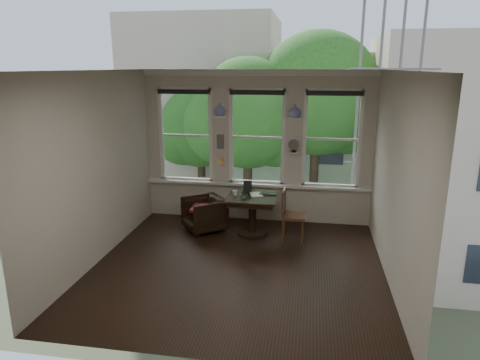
% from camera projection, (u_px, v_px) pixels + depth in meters
% --- Properties ---
extents(ground, '(4.50, 4.50, 0.00)m').
position_uv_depth(ground, '(238.00, 266.00, 6.74)').
color(ground, black).
rests_on(ground, ground).
extents(ceiling, '(4.50, 4.50, 0.00)m').
position_uv_depth(ceiling, '(238.00, 70.00, 5.96)').
color(ceiling, silver).
rests_on(ceiling, ground).
extents(wall_back, '(4.50, 0.00, 4.50)m').
position_uv_depth(wall_back, '(257.00, 147.00, 8.49)').
color(wall_back, beige).
rests_on(wall_back, ground).
extents(wall_front, '(4.50, 0.00, 4.50)m').
position_uv_depth(wall_front, '(199.00, 229.00, 4.20)').
color(wall_front, beige).
rests_on(wall_front, ground).
extents(wall_left, '(0.00, 4.50, 4.50)m').
position_uv_depth(wall_left, '(97.00, 169.00, 6.71)').
color(wall_left, beige).
rests_on(wall_left, ground).
extents(wall_right, '(0.00, 4.50, 4.50)m').
position_uv_depth(wall_right, '(396.00, 181.00, 5.99)').
color(wall_right, beige).
rests_on(wall_right, ground).
extents(window_left, '(1.10, 0.12, 1.90)m').
position_uv_depth(window_left, '(186.00, 135.00, 8.67)').
color(window_left, white).
rests_on(window_left, ground).
extents(window_center, '(1.10, 0.12, 1.90)m').
position_uv_depth(window_center, '(257.00, 137.00, 8.44)').
color(window_center, white).
rests_on(window_center, ground).
extents(window_right, '(1.10, 0.12, 1.90)m').
position_uv_depth(window_right, '(332.00, 139.00, 8.21)').
color(window_right, white).
rests_on(window_right, ground).
extents(shelf_left, '(0.26, 0.16, 0.03)m').
position_uv_depth(shelf_left, '(220.00, 117.00, 8.36)').
color(shelf_left, white).
rests_on(shelf_left, ground).
extents(shelf_right, '(0.26, 0.16, 0.03)m').
position_uv_depth(shelf_right, '(294.00, 118.00, 8.13)').
color(shelf_right, white).
rests_on(shelf_right, ground).
extents(intercom, '(0.14, 0.06, 0.28)m').
position_uv_depth(intercom, '(221.00, 142.00, 8.52)').
color(intercom, '#59544F').
rests_on(intercom, ground).
extents(sticky_notes, '(0.16, 0.01, 0.24)m').
position_uv_depth(sticky_notes, '(221.00, 159.00, 8.61)').
color(sticky_notes, pink).
rests_on(sticky_notes, ground).
extents(desk_fan, '(0.20, 0.20, 0.24)m').
position_uv_depth(desk_fan, '(293.00, 148.00, 8.26)').
color(desk_fan, '#59544F').
rests_on(desk_fan, ground).
extents(vase_left, '(0.24, 0.24, 0.25)m').
position_uv_depth(vase_left, '(220.00, 109.00, 8.32)').
color(vase_left, white).
rests_on(vase_left, shelf_left).
extents(vase_right, '(0.24, 0.24, 0.25)m').
position_uv_depth(vase_right, '(295.00, 111.00, 8.09)').
color(vase_right, white).
rests_on(vase_right, shelf_right).
extents(table, '(0.90, 0.90, 0.75)m').
position_uv_depth(table, '(252.00, 215.00, 7.94)').
color(table, black).
rests_on(table, ground).
extents(armchair_left, '(0.99, 0.99, 0.65)m').
position_uv_depth(armchair_left, '(204.00, 214.00, 8.15)').
color(armchair_left, black).
rests_on(armchair_left, ground).
extents(cushion_red, '(0.45, 0.45, 0.06)m').
position_uv_depth(cushion_red, '(204.00, 208.00, 8.11)').
color(cushion_red, maroon).
rests_on(cushion_red, armchair_left).
extents(side_chair_right, '(0.44, 0.44, 0.92)m').
position_uv_depth(side_chair_right, '(294.00, 215.00, 7.68)').
color(side_chair_right, '#4B291B').
rests_on(side_chair_right, ground).
extents(laptop, '(0.32, 0.21, 0.02)m').
position_uv_depth(laptop, '(268.00, 195.00, 7.87)').
color(laptop, black).
rests_on(laptop, table).
extents(mug, '(0.13, 0.13, 0.10)m').
position_uv_depth(mug, '(235.00, 193.00, 7.87)').
color(mug, white).
rests_on(mug, table).
extents(drinking_glass, '(0.15, 0.15, 0.11)m').
position_uv_depth(drinking_glass, '(244.00, 196.00, 7.64)').
color(drinking_glass, white).
rests_on(drinking_glass, table).
extents(tablet, '(0.17, 0.09, 0.22)m').
position_uv_depth(tablet, '(248.00, 186.00, 8.07)').
color(tablet, black).
rests_on(tablet, table).
extents(papers, '(0.30, 0.35, 0.00)m').
position_uv_depth(papers, '(256.00, 194.00, 7.94)').
color(papers, silver).
rests_on(papers, table).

